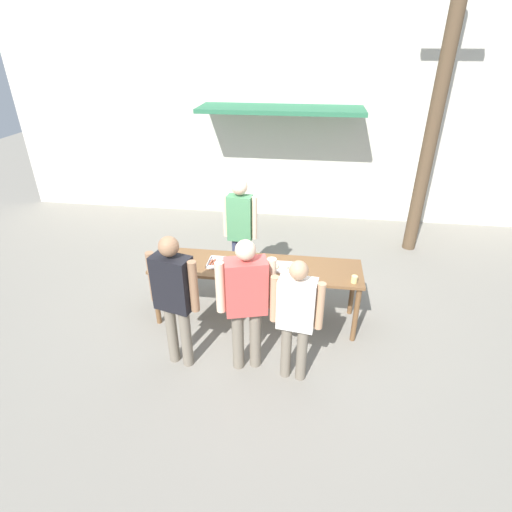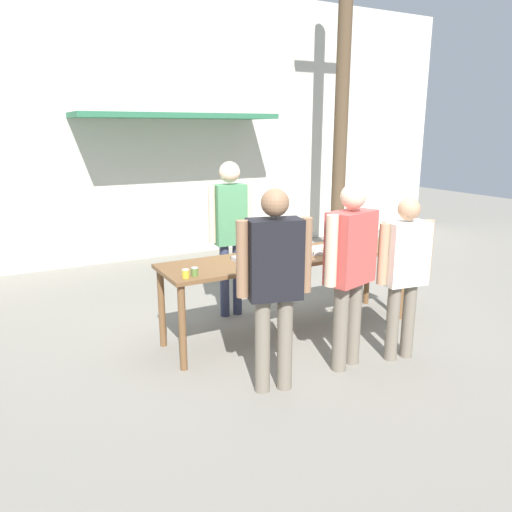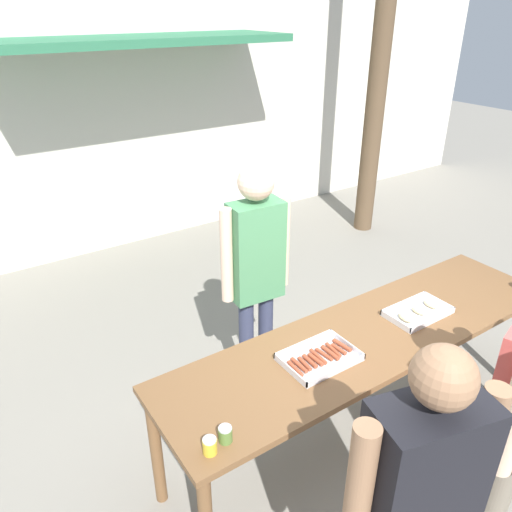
{
  "view_description": "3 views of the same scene",
  "coord_description": "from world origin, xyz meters",
  "px_view_note": "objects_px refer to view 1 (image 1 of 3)",
  "views": [
    {
      "loc": [
        0.65,
        -4.66,
        3.6
      ],
      "look_at": [
        0.0,
        0.0,
        1.03
      ],
      "focal_mm": 28.0,
      "sensor_mm": 36.0,
      "label": 1
    },
    {
      "loc": [
        -2.81,
        -4.41,
        2.21
      ],
      "look_at": [
        -0.44,
        -0.02,
        0.93
      ],
      "focal_mm": 35.0,
      "sensor_mm": 36.0,
      "label": 2
    },
    {
      "loc": [
        -2.04,
        -1.74,
        2.74
      ],
      "look_at": [
        -0.35,
        0.77,
        1.2
      ],
      "focal_mm": 35.0,
      "sensor_mm": 36.0,
      "label": 3
    }
  ],
  "objects_px": {
    "food_tray_sausages": "(224,263)",
    "person_server_behind_table": "(240,224)",
    "food_tray_buns": "(286,268)",
    "person_customer_waiting_in_line": "(246,297)",
    "condiment_jar_ketchup": "(165,266)",
    "beer_cup": "(354,279)",
    "condiment_jar_mustard": "(158,266)",
    "person_customer_holding_hotdog": "(174,293)",
    "utility_pole": "(439,97)",
    "person_customer_with_cup": "(296,313)"
  },
  "relations": [
    {
      "from": "beer_cup",
      "to": "person_customer_with_cup",
      "type": "distance_m",
      "value": 1.08
    },
    {
      "from": "food_tray_sausages",
      "to": "person_customer_waiting_in_line",
      "type": "xyz_separation_m",
      "value": [
        0.46,
        -0.95,
        0.13
      ]
    },
    {
      "from": "person_server_behind_table",
      "to": "utility_pole",
      "type": "relative_size",
      "value": 0.34
    },
    {
      "from": "condiment_jar_mustard",
      "to": "beer_cup",
      "type": "xyz_separation_m",
      "value": [
        2.59,
        0.0,
        0.01
      ]
    },
    {
      "from": "condiment_jar_mustard",
      "to": "utility_pole",
      "type": "xyz_separation_m",
      "value": [
        3.95,
        2.89,
        1.85
      ]
    },
    {
      "from": "food_tray_buns",
      "to": "person_customer_waiting_in_line",
      "type": "bearing_deg",
      "value": -112.5
    },
    {
      "from": "person_server_behind_table",
      "to": "person_customer_holding_hotdog",
      "type": "relative_size",
      "value": 1.05
    },
    {
      "from": "food_tray_buns",
      "to": "person_customer_waiting_in_line",
      "type": "relative_size",
      "value": 0.25
    },
    {
      "from": "food_tray_buns",
      "to": "beer_cup",
      "type": "distance_m",
      "value": 0.91
    },
    {
      "from": "person_server_behind_table",
      "to": "person_customer_with_cup",
      "type": "bearing_deg",
      "value": -58.46
    },
    {
      "from": "person_customer_waiting_in_line",
      "to": "utility_pole",
      "type": "distance_m",
      "value": 4.79
    },
    {
      "from": "beer_cup",
      "to": "person_customer_waiting_in_line",
      "type": "distance_m",
      "value": 1.46
    },
    {
      "from": "person_customer_waiting_in_line",
      "to": "person_server_behind_table",
      "type": "bearing_deg",
      "value": -94.18
    },
    {
      "from": "condiment_jar_ketchup",
      "to": "utility_pole",
      "type": "xyz_separation_m",
      "value": [
        3.85,
        2.87,
        1.85
      ]
    },
    {
      "from": "beer_cup",
      "to": "person_customer_waiting_in_line",
      "type": "bearing_deg",
      "value": -150.48
    },
    {
      "from": "condiment_jar_ketchup",
      "to": "person_customer_waiting_in_line",
      "type": "relative_size",
      "value": 0.05
    },
    {
      "from": "condiment_jar_mustard",
      "to": "condiment_jar_ketchup",
      "type": "relative_size",
      "value": 1.0
    },
    {
      "from": "condiment_jar_ketchup",
      "to": "utility_pole",
      "type": "height_order",
      "value": "utility_pole"
    },
    {
      "from": "person_customer_with_cup",
      "to": "utility_pole",
      "type": "distance_m",
      "value": 4.61
    },
    {
      "from": "food_tray_sausages",
      "to": "food_tray_buns",
      "type": "relative_size",
      "value": 1.0
    },
    {
      "from": "condiment_jar_mustard",
      "to": "utility_pole",
      "type": "height_order",
      "value": "utility_pole"
    },
    {
      "from": "food_tray_buns",
      "to": "person_customer_holding_hotdog",
      "type": "bearing_deg",
      "value": -140.78
    },
    {
      "from": "beer_cup",
      "to": "person_server_behind_table",
      "type": "distance_m",
      "value": 1.94
    },
    {
      "from": "condiment_jar_mustard",
      "to": "person_customer_waiting_in_line",
      "type": "distance_m",
      "value": 1.5
    },
    {
      "from": "food_tray_buns",
      "to": "beer_cup",
      "type": "height_order",
      "value": "beer_cup"
    },
    {
      "from": "beer_cup",
      "to": "person_server_behind_table",
      "type": "height_order",
      "value": "person_server_behind_table"
    },
    {
      "from": "food_tray_sausages",
      "to": "person_customer_with_cup",
      "type": "relative_size",
      "value": 0.27
    },
    {
      "from": "condiment_jar_ketchup",
      "to": "person_customer_holding_hotdog",
      "type": "height_order",
      "value": "person_customer_holding_hotdog"
    },
    {
      "from": "food_tray_buns",
      "to": "condiment_jar_mustard",
      "type": "relative_size",
      "value": 5.28
    },
    {
      "from": "food_tray_buns",
      "to": "person_customer_with_cup",
      "type": "relative_size",
      "value": 0.28
    },
    {
      "from": "beer_cup",
      "to": "person_customer_waiting_in_line",
      "type": "xyz_separation_m",
      "value": [
        -1.27,
        -0.72,
        0.1
      ]
    },
    {
      "from": "person_customer_holding_hotdog",
      "to": "person_customer_waiting_in_line",
      "type": "bearing_deg",
      "value": -162.29
    },
    {
      "from": "food_tray_sausages",
      "to": "person_customer_with_cup",
      "type": "distance_m",
      "value": 1.48
    },
    {
      "from": "condiment_jar_mustard",
      "to": "condiment_jar_ketchup",
      "type": "bearing_deg",
      "value": 11.48
    },
    {
      "from": "person_customer_waiting_in_line",
      "to": "person_customer_with_cup",
      "type": "bearing_deg",
      "value": 153.32
    },
    {
      "from": "food_tray_sausages",
      "to": "person_server_behind_table",
      "type": "xyz_separation_m",
      "value": [
        0.09,
        0.79,
        0.24
      ]
    },
    {
      "from": "food_tray_sausages",
      "to": "condiment_jar_ketchup",
      "type": "distance_m",
      "value": 0.79
    },
    {
      "from": "food_tray_buns",
      "to": "person_server_behind_table",
      "type": "distance_m",
      "value": 1.13
    },
    {
      "from": "person_server_behind_table",
      "to": "person_customer_with_cup",
      "type": "distance_m",
      "value": 2.08
    },
    {
      "from": "person_server_behind_table",
      "to": "condiment_jar_ketchup",
      "type": "bearing_deg",
      "value": -125.84
    },
    {
      "from": "food_tray_sausages",
      "to": "condiment_jar_mustard",
      "type": "distance_m",
      "value": 0.89
    },
    {
      "from": "person_customer_with_cup",
      "to": "utility_pole",
      "type": "xyz_separation_m",
      "value": [
        2.05,
        3.71,
        1.82
      ]
    },
    {
      "from": "food_tray_sausages",
      "to": "utility_pole",
      "type": "height_order",
      "value": "utility_pole"
    },
    {
      "from": "condiment_jar_mustard",
      "to": "condiment_jar_ketchup",
      "type": "xyz_separation_m",
      "value": [
        0.09,
        0.02,
        0.0
      ]
    },
    {
      "from": "condiment_jar_ketchup",
      "to": "food_tray_sausages",
      "type": "bearing_deg",
      "value": 15.58
    },
    {
      "from": "beer_cup",
      "to": "utility_pole",
      "type": "xyz_separation_m",
      "value": [
        1.36,
        2.88,
        1.84
      ]
    },
    {
      "from": "person_customer_waiting_in_line",
      "to": "utility_pole",
      "type": "xyz_separation_m",
      "value": [
        2.63,
        3.6,
        1.74
      ]
    },
    {
      "from": "condiment_jar_mustard",
      "to": "person_server_behind_table",
      "type": "relative_size",
      "value": 0.04
    },
    {
      "from": "person_server_behind_table",
      "to": "person_customer_with_cup",
      "type": "height_order",
      "value": "person_server_behind_table"
    },
    {
      "from": "condiment_jar_ketchup",
      "to": "person_customer_waiting_in_line",
      "type": "xyz_separation_m",
      "value": [
        1.22,
        -0.73,
        0.11
      ]
    }
  ]
}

